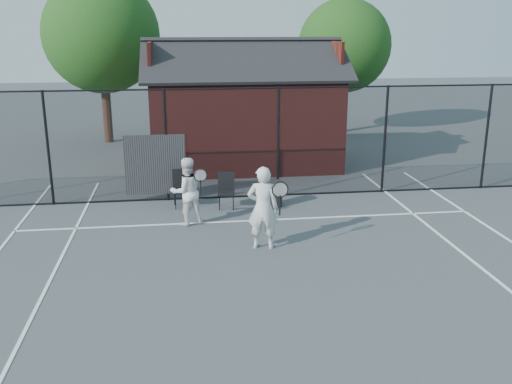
{
  "coord_description": "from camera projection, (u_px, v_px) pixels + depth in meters",
  "views": [
    {
      "loc": [
        -1.61,
        -9.94,
        4.54
      ],
      "look_at": [
        -0.04,
        1.72,
        1.1
      ],
      "focal_mm": 40.0,
      "sensor_mm": 36.0,
      "label": 1
    }
  ],
  "objects": [
    {
      "name": "court_lines",
      "position": [
        282.0,
        303.0,
        9.67
      ],
      "size": [
        11.02,
        18.0,
        0.01
      ],
      "color": "white",
      "rests_on": "ground"
    },
    {
      "name": "waste_bin",
      "position": [
        273.0,
        194.0,
        14.83
      ],
      "size": [
        0.56,
        0.56,
        0.68
      ],
      "primitive_type": "cylinder",
      "rotation": [
        0.0,
        0.0,
        -0.23
      ],
      "color": "black",
      "rests_on": "ground"
    },
    {
      "name": "fence",
      "position": [
        230.0,
        146.0,
        15.24
      ],
      "size": [
        22.04,
        3.0,
        3.0
      ],
      "color": "black",
      "rests_on": "ground"
    },
    {
      "name": "chair_right",
      "position": [
        226.0,
        191.0,
        14.65
      ],
      "size": [
        0.47,
        0.48,
        0.89
      ],
      "primitive_type": "cube",
      "rotation": [
        0.0,
        0.0,
        -0.09
      ],
      "color": "black",
      "rests_on": "ground"
    },
    {
      "name": "chair_left",
      "position": [
        182.0,
        189.0,
        14.72
      ],
      "size": [
        0.49,
        0.51,
        0.95
      ],
      "primitive_type": "cube",
      "rotation": [
        0.0,
        0.0,
        0.07
      ],
      "color": "black",
      "rests_on": "ground"
    },
    {
      "name": "tree_right",
      "position": [
        344.0,
        46.0,
        24.39
      ],
      "size": [
        3.97,
        3.97,
        5.7
      ],
      "color": "#342115",
      "rests_on": "ground"
    },
    {
      "name": "player_front",
      "position": [
        263.0,
        208.0,
        11.88
      ],
      "size": [
        0.83,
        0.65,
        1.78
      ],
      "color": "silver",
      "rests_on": "ground"
    },
    {
      "name": "tree_left",
      "position": [
        101.0,
        35.0,
        22.03
      ],
      "size": [
        4.48,
        4.48,
        6.44
      ],
      "color": "#342115",
      "rests_on": "ground"
    },
    {
      "name": "player_back",
      "position": [
        187.0,
        191.0,
        13.35
      ],
      "size": [
        0.95,
        0.83,
        1.62
      ],
      "color": "white",
      "rests_on": "ground"
    },
    {
      "name": "ground",
      "position": [
        270.0,
        272.0,
        10.93
      ],
      "size": [
        80.0,
        80.0,
        0.0
      ],
      "primitive_type": "plane",
      "color": "#464950",
      "rests_on": "ground"
    },
    {
      "name": "clubhouse",
      "position": [
        243.0,
        117.0,
        19.11
      ],
      "size": [
        6.5,
        4.36,
        4.19
      ],
      "color": "maroon",
      "rests_on": "ground"
    }
  ]
}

